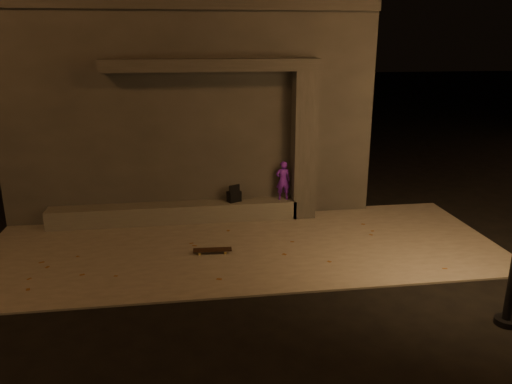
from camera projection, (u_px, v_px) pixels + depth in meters
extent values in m
plane|color=black|center=(258.00, 291.00, 8.96)|extent=(120.00, 120.00, 0.00)
cube|color=#68625B|center=(244.00, 247.00, 10.85)|extent=(11.00, 4.40, 0.04)
cube|color=#34312F|center=(189.00, 103.00, 14.21)|extent=(9.00, 5.00, 5.20)
cube|color=#34312F|center=(187.00, 4.00, 11.16)|extent=(9.00, 0.30, 0.25)
cube|color=#56534D|center=(175.00, 213.00, 12.22)|extent=(6.00, 0.55, 0.45)
cube|color=#34312F|center=(304.00, 146.00, 12.20)|extent=(0.55, 0.55, 3.60)
cube|color=#34312F|center=(212.00, 65.00, 11.38)|extent=(5.00, 0.70, 0.28)
imported|color=#5F1CB6|center=(283.00, 180.00, 12.39)|extent=(0.37, 0.25, 0.98)
cube|color=black|center=(234.00, 196.00, 12.32)|extent=(0.38, 0.32, 0.26)
cube|color=black|center=(234.00, 188.00, 12.26)|extent=(0.27, 0.15, 0.19)
cube|color=black|center=(212.00, 250.00, 10.44)|extent=(0.81, 0.24, 0.02)
cylinder|color=#A98A43|center=(225.00, 250.00, 10.55)|extent=(0.06, 0.04, 0.06)
cylinder|color=#A98A43|center=(225.00, 253.00, 10.40)|extent=(0.06, 0.04, 0.06)
cylinder|color=#A98A43|center=(200.00, 251.00, 10.50)|extent=(0.06, 0.04, 0.06)
cylinder|color=#A98A43|center=(200.00, 254.00, 10.35)|extent=(0.06, 0.04, 0.06)
cube|color=#99999E|center=(225.00, 250.00, 10.47)|extent=(0.06, 0.17, 0.02)
cube|color=#99999E|center=(200.00, 251.00, 10.42)|extent=(0.06, 0.17, 0.02)
cylinder|color=black|center=(506.00, 321.00, 7.92)|extent=(0.36, 0.36, 0.10)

